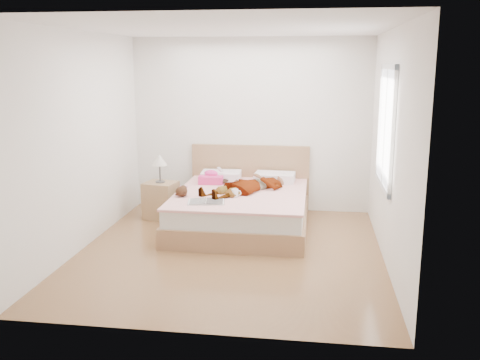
% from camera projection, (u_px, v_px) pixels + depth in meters
% --- Properties ---
extents(ground, '(4.00, 4.00, 0.00)m').
position_uv_depth(ground, '(230.00, 252.00, 6.42)').
color(ground, '#4C2917').
rests_on(ground, ground).
extents(woman, '(1.44, 1.53, 0.21)m').
position_uv_depth(woman, '(251.00, 183.00, 7.33)').
color(woman, white).
rests_on(woman, bed).
extents(hair, '(0.52, 0.58, 0.07)m').
position_uv_depth(hair, '(216.00, 179.00, 7.86)').
color(hair, black).
rests_on(hair, bed).
extents(phone, '(0.11, 0.10, 0.06)m').
position_uv_depth(phone, '(220.00, 169.00, 7.76)').
color(phone, silver).
rests_on(phone, bed).
extents(room_shell, '(4.00, 4.00, 4.00)m').
position_uv_depth(room_shell, '(386.00, 127.00, 6.15)').
color(room_shell, white).
rests_on(room_shell, ground).
extents(bed, '(1.80, 2.08, 1.00)m').
position_uv_depth(bed, '(242.00, 207.00, 7.36)').
color(bed, olive).
rests_on(bed, ground).
extents(towel, '(0.37, 0.31, 0.18)m').
position_uv_depth(towel, '(211.00, 178.00, 7.77)').
color(towel, '#EB3F93').
rests_on(towel, bed).
extents(magazine, '(0.50, 0.37, 0.03)m').
position_uv_depth(magazine, '(206.00, 202.00, 6.70)').
color(magazine, silver).
rests_on(magazine, bed).
extents(coffee_mug, '(0.13, 0.09, 0.10)m').
position_uv_depth(coffee_mug, '(235.00, 193.00, 6.97)').
color(coffee_mug, white).
rests_on(coffee_mug, bed).
extents(plush_toy, '(0.16, 0.24, 0.13)m').
position_uv_depth(plush_toy, '(182.00, 191.00, 7.00)').
color(plush_toy, black).
rests_on(plush_toy, bed).
extents(nightstand, '(0.50, 0.46, 0.94)m').
position_uv_depth(nightstand, '(161.00, 197.00, 7.76)').
color(nightstand, olive).
rests_on(nightstand, ground).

